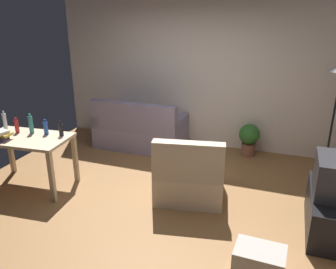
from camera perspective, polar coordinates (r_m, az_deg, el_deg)
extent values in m
cube|color=olive|center=(4.87, -3.14, -10.22)|extent=(5.20, 4.40, 0.02)
cube|color=silver|center=(6.37, 4.39, 10.23)|extent=(5.20, 0.10, 2.70)
cube|color=gray|center=(6.46, -4.46, -0.24)|extent=(1.60, 0.84, 0.40)
cube|color=slate|center=(6.02, -5.90, 2.79)|extent=(1.60, 0.16, 0.52)
cube|color=gray|center=(6.11, 1.67, 1.67)|extent=(0.16, 0.84, 0.22)
cube|color=gray|center=(6.67, -10.22, 2.99)|extent=(0.16, 0.84, 0.22)
cube|color=black|center=(4.48, 24.95, -11.55)|extent=(0.44, 1.10, 0.48)
cube|color=#2D2D33|center=(4.27, 25.86, -6.26)|extent=(0.40, 0.60, 0.44)
cylinder|color=black|center=(5.41, 23.93, -8.51)|extent=(0.26, 0.26, 0.03)
cylinder|color=black|center=(5.08, 25.29, 0.02)|extent=(0.03, 0.03, 1.68)
cube|color=#C6B28E|center=(5.21, -22.51, -0.59)|extent=(1.25, 0.80, 0.04)
cube|color=tan|center=(4.82, -18.71, -6.73)|extent=(0.06, 0.06, 0.72)
cube|color=tan|center=(5.91, -24.60, -2.48)|extent=(0.06, 0.06, 0.72)
cube|color=tan|center=(5.29, -15.10, -3.86)|extent=(0.06, 0.06, 0.72)
cylinder|color=brown|center=(6.24, 13.12, -2.38)|extent=(0.24, 0.24, 0.22)
sphere|color=#2D6B28|center=(6.14, 13.32, 0.04)|extent=(0.36, 0.36, 0.36)
cube|color=beige|center=(4.80, 3.64, -7.84)|extent=(1.04, 0.99, 0.40)
cube|color=#C0AD91|center=(4.29, 3.34, -4.56)|extent=(0.91, 0.33, 0.52)
cube|color=#C8B597|center=(4.65, 8.28, -4.74)|extent=(0.32, 0.86, 0.22)
cube|color=#C8B597|center=(4.71, -0.78, -4.20)|extent=(0.32, 0.86, 0.22)
cube|color=#A8A399|center=(3.66, 14.84, -19.77)|extent=(0.49, 0.36, 0.30)
cylinder|color=silver|center=(5.57, -25.41, 1.88)|extent=(0.06, 0.06, 0.25)
cylinder|color=silver|center=(5.53, -25.63, 3.31)|extent=(0.03, 0.03, 0.04)
cylinder|color=#AD2323|center=(5.40, -23.77, 1.23)|extent=(0.06, 0.06, 0.19)
cylinder|color=#AD2323|center=(5.37, -23.94, 2.39)|extent=(0.03, 0.03, 0.04)
cylinder|color=teal|center=(5.29, -21.75, 1.49)|extent=(0.06, 0.06, 0.25)
cylinder|color=teal|center=(5.25, -21.96, 3.00)|extent=(0.03, 0.03, 0.04)
cylinder|color=#2347A3|center=(5.18, -19.58, 0.99)|extent=(0.06, 0.06, 0.18)
cylinder|color=#2347A3|center=(5.15, -19.72, 2.15)|extent=(0.03, 0.03, 0.04)
cylinder|color=black|center=(5.05, -17.30, 0.76)|extent=(0.06, 0.06, 0.18)
cylinder|color=black|center=(5.02, -17.43, 1.96)|extent=(0.03, 0.03, 0.04)
cube|color=#593372|center=(5.22, -26.04, -0.72)|extent=(0.21, 0.15, 0.03)
cube|color=#333338|center=(5.21, -26.01, -0.39)|extent=(0.20, 0.16, 0.03)
cube|color=#B7932D|center=(5.21, -25.83, 0.01)|extent=(0.26, 0.19, 0.03)
cube|color=beige|center=(5.19, -26.01, 0.34)|extent=(0.21, 0.20, 0.04)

